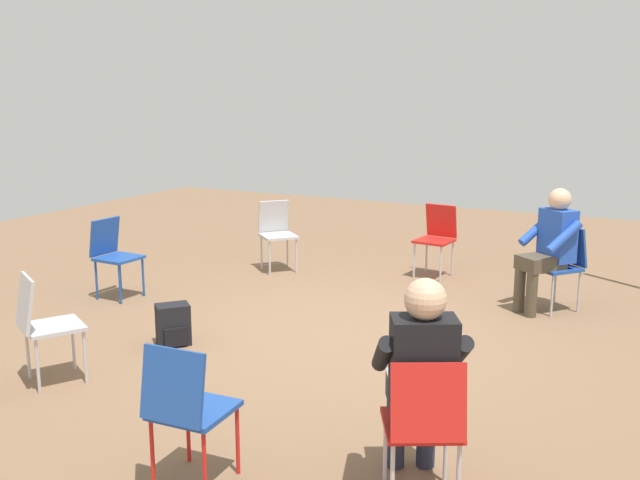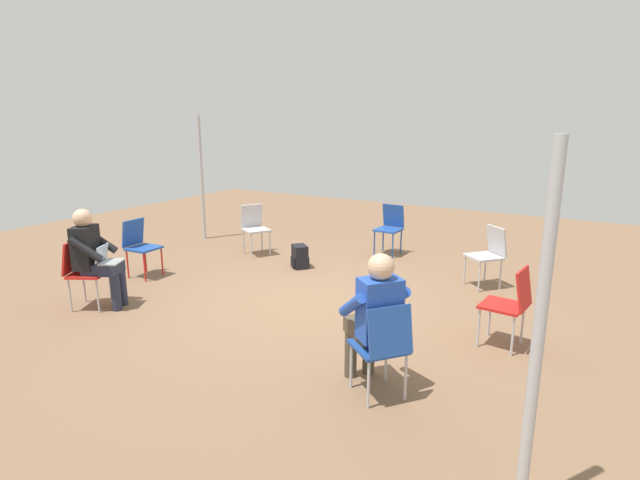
{
  "view_description": "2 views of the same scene",
  "coord_description": "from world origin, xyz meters",
  "px_view_note": "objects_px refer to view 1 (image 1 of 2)",
  "views": [
    {
      "loc": [
        -5.53,
        -2.68,
        2.17
      ],
      "look_at": [
        0.4,
        0.38,
        0.77
      ],
      "focal_mm": 40.0,
      "sensor_mm": 36.0,
      "label": 1
    },
    {
      "loc": [
        3.21,
        -5.14,
        2.29
      ],
      "look_at": [
        0.24,
        -0.08,
        0.85
      ],
      "focal_mm": 28.0,
      "sensor_mm": 36.0,
      "label": 2
    }
  ],
  "objects_px": {
    "chair_southwest": "(424,421)",
    "chair_northeast": "(277,230)",
    "chair_west": "(186,405)",
    "backpack_near_laptop_user": "(173,327)",
    "chair_north": "(113,252)",
    "chair_east": "(437,235)",
    "chair_southeast": "(561,261)",
    "person_in_blue": "(550,244)",
    "chair_northwest": "(43,321)",
    "person_with_laptop": "(420,373)"
  },
  "relations": [
    {
      "from": "chair_northeast",
      "to": "backpack_near_laptop_user",
      "type": "xyz_separation_m",
      "value": [
        -2.72,
        -0.56,
        -0.34
      ]
    },
    {
      "from": "chair_north",
      "to": "chair_northwest",
      "type": "xyz_separation_m",
      "value": [
        -2.0,
        -1.18,
        0.0
      ]
    },
    {
      "from": "person_with_laptop",
      "to": "person_in_blue",
      "type": "height_order",
      "value": "same"
    },
    {
      "from": "chair_east",
      "to": "person_with_laptop",
      "type": "xyz_separation_m",
      "value": [
        -4.57,
        -1.4,
        0.2
      ]
    },
    {
      "from": "chair_northwest",
      "to": "chair_northeast",
      "type": "height_order",
      "value": "same"
    },
    {
      "from": "chair_southwest",
      "to": "chair_northeast",
      "type": "xyz_separation_m",
      "value": [
        4.11,
        3.32,
        0.0
      ]
    },
    {
      "from": "chair_west",
      "to": "chair_northwest",
      "type": "bearing_deg",
      "value": 156.9
    },
    {
      "from": "chair_northeast",
      "to": "chair_southeast",
      "type": "relative_size",
      "value": 1.0
    },
    {
      "from": "chair_east",
      "to": "chair_west",
      "type": "relative_size",
      "value": 1.0
    },
    {
      "from": "chair_southwest",
      "to": "chair_northwest",
      "type": "distance_m",
      "value": 3.08
    },
    {
      "from": "person_with_laptop",
      "to": "chair_northeast",
      "type": "bearing_deg",
      "value": 101.14
    },
    {
      "from": "chair_north",
      "to": "chair_east",
      "type": "xyz_separation_m",
      "value": [
        2.45,
        -2.77,
        0.0
      ]
    },
    {
      "from": "backpack_near_laptop_user",
      "to": "chair_northeast",
      "type": "bearing_deg",
      "value": 11.71
    },
    {
      "from": "chair_southeast",
      "to": "chair_west",
      "type": "bearing_deg",
      "value": 112.77
    },
    {
      "from": "chair_north",
      "to": "chair_east",
      "type": "height_order",
      "value": "same"
    },
    {
      "from": "chair_north",
      "to": "chair_southeast",
      "type": "xyz_separation_m",
      "value": [
        1.73,
        -4.31,
        0.0
      ]
    },
    {
      "from": "chair_northwest",
      "to": "person_in_blue",
      "type": "distance_m",
      "value": 4.7
    },
    {
      "from": "person_with_laptop",
      "to": "person_in_blue",
      "type": "distance_m",
      "value": 3.72
    },
    {
      "from": "person_with_laptop",
      "to": "backpack_near_laptop_user",
      "type": "height_order",
      "value": "person_with_laptop"
    },
    {
      "from": "chair_northwest",
      "to": "chair_east",
      "type": "bearing_deg",
      "value": 99.91
    },
    {
      "from": "chair_northeast",
      "to": "person_with_laptop",
      "type": "bearing_deg",
      "value": 80.81
    },
    {
      "from": "chair_north",
      "to": "chair_northwest",
      "type": "height_order",
      "value": "same"
    },
    {
      "from": "chair_southwest",
      "to": "chair_southeast",
      "type": "relative_size",
      "value": 1.0
    },
    {
      "from": "person_with_laptop",
      "to": "chair_east",
      "type": "bearing_deg",
      "value": 78.79
    },
    {
      "from": "chair_southwest",
      "to": "person_with_laptop",
      "type": "bearing_deg",
      "value": 90.0
    },
    {
      "from": "chair_east",
      "to": "backpack_near_laptop_user",
      "type": "xyz_separation_m",
      "value": [
        -3.34,
        1.28,
        -0.34
      ]
    },
    {
      "from": "chair_north",
      "to": "chair_southeast",
      "type": "height_order",
      "value": "same"
    },
    {
      "from": "chair_northeast",
      "to": "backpack_near_laptop_user",
      "type": "bearing_deg",
      "value": 53.18
    },
    {
      "from": "chair_northeast",
      "to": "person_with_laptop",
      "type": "height_order",
      "value": "person_with_laptop"
    },
    {
      "from": "chair_north",
      "to": "chair_east",
      "type": "relative_size",
      "value": 1.0
    },
    {
      "from": "chair_north",
      "to": "person_in_blue",
      "type": "xyz_separation_m",
      "value": [
        1.6,
        -4.2,
        0.2
      ]
    },
    {
      "from": "chair_north",
      "to": "backpack_near_laptop_user",
      "type": "bearing_deg",
      "value": 61.87
    },
    {
      "from": "chair_northwest",
      "to": "chair_northeast",
      "type": "relative_size",
      "value": 1.0
    },
    {
      "from": "backpack_near_laptop_user",
      "to": "person_in_blue",
      "type": "bearing_deg",
      "value": -47.5
    },
    {
      "from": "chair_north",
      "to": "chair_west",
      "type": "distance_m",
      "value": 4.05
    },
    {
      "from": "chair_west",
      "to": "backpack_near_laptop_user",
      "type": "relative_size",
      "value": 2.36
    },
    {
      "from": "chair_northwest",
      "to": "chair_southeast",
      "type": "relative_size",
      "value": 1.0
    },
    {
      "from": "chair_southeast",
      "to": "person_in_blue",
      "type": "bearing_deg",
      "value": 90.0
    },
    {
      "from": "chair_east",
      "to": "person_with_laptop",
      "type": "bearing_deg",
      "value": 113.23
    },
    {
      "from": "chair_northwest",
      "to": "chair_northeast",
      "type": "distance_m",
      "value": 3.85
    },
    {
      "from": "chair_southwest",
      "to": "chair_northeast",
      "type": "relative_size",
      "value": 1.0
    },
    {
      "from": "chair_southwest",
      "to": "person_with_laptop",
      "type": "xyz_separation_m",
      "value": [
        0.15,
        0.08,
        0.2
      ]
    },
    {
      "from": "chair_east",
      "to": "chair_northeast",
      "type": "bearing_deg",
      "value": 24.67
    },
    {
      "from": "chair_north",
      "to": "chair_northeast",
      "type": "bearing_deg",
      "value": 155.82
    },
    {
      "from": "person_with_laptop",
      "to": "chair_west",
      "type": "bearing_deg",
      "value": 178.09
    },
    {
      "from": "person_in_blue",
      "to": "chair_northwest",
      "type": "bearing_deg",
      "value": 88.88
    },
    {
      "from": "chair_northwest",
      "to": "person_with_laptop",
      "type": "relative_size",
      "value": 0.69
    },
    {
      "from": "chair_northwest",
      "to": "person_with_laptop",
      "type": "height_order",
      "value": "person_with_laptop"
    },
    {
      "from": "chair_west",
      "to": "backpack_near_laptop_user",
      "type": "bearing_deg",
      "value": 127.78
    },
    {
      "from": "chair_northwest",
      "to": "backpack_near_laptop_user",
      "type": "bearing_deg",
      "value": 104.15
    }
  ]
}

